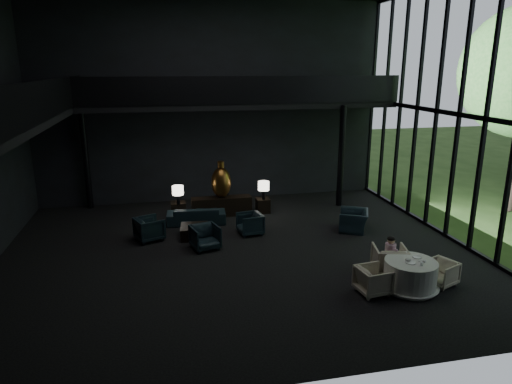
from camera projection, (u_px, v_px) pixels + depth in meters
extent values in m
cube|color=black|center=(239.00, 253.00, 13.76)|extent=(14.00, 12.00, 0.02)
cube|color=black|center=(212.00, 103.00, 18.34)|extent=(14.00, 0.04, 8.00)
cube|color=black|center=(304.00, 164.00, 7.03)|extent=(14.00, 0.04, 8.00)
cube|color=black|center=(3.00, 126.00, 11.49)|extent=(2.00, 12.00, 0.25)
cube|color=black|center=(241.00, 105.00, 17.60)|extent=(12.00, 2.00, 0.25)
cube|color=black|center=(43.00, 101.00, 11.52)|extent=(0.06, 12.00, 1.00)
cube|color=black|center=(246.00, 90.00, 16.49)|extent=(12.00, 0.06, 1.00)
cylinder|color=black|center=(86.00, 158.00, 17.59)|extent=(0.24, 0.24, 4.00)
cylinder|color=black|center=(341.00, 157.00, 17.95)|extent=(0.24, 0.24, 4.00)
cube|color=black|center=(222.00, 206.00, 17.12)|extent=(2.24, 0.51, 0.71)
ellipsoid|color=olive|center=(221.00, 183.00, 16.87)|extent=(0.73, 0.73, 1.14)
cylinder|color=olive|center=(221.00, 164.00, 16.68)|extent=(0.25, 0.25, 0.23)
cube|color=black|center=(179.00, 210.00, 16.88)|extent=(0.54, 0.54, 0.60)
cylinder|color=black|center=(178.00, 199.00, 16.53)|extent=(0.12, 0.12, 0.36)
cylinder|color=white|center=(178.00, 190.00, 16.44)|extent=(0.41, 0.41, 0.33)
cube|color=black|center=(263.00, 205.00, 17.51)|extent=(0.50, 0.50, 0.55)
cylinder|color=black|center=(264.00, 195.00, 17.27)|extent=(0.13, 0.13, 0.37)
cylinder|color=white|center=(264.00, 186.00, 17.17)|extent=(0.42, 0.42, 0.34)
imported|color=black|center=(196.00, 213.00, 16.24)|extent=(2.09, 0.75, 0.80)
imported|color=black|center=(149.00, 227.00, 14.68)|extent=(1.09, 1.12, 0.90)
imported|color=black|center=(250.00, 223.00, 15.22)|extent=(0.83, 0.87, 0.80)
imported|color=#173540|center=(205.00, 235.00, 13.98)|extent=(1.02, 0.98, 0.87)
imported|color=#112F33|center=(354.00, 217.00, 15.54)|extent=(1.08, 1.26, 0.93)
cube|color=black|center=(195.00, 231.00, 14.97)|extent=(0.97, 0.97, 0.40)
cylinder|color=white|center=(410.00, 275.00, 11.47)|extent=(1.30, 1.30, 0.75)
cone|color=white|center=(409.00, 287.00, 11.56)|extent=(1.47, 1.47, 0.10)
imported|color=#B2A594|center=(390.00, 257.00, 12.28)|extent=(1.12, 1.08, 0.97)
imported|color=beige|center=(441.00, 273.00, 11.71)|extent=(0.79, 0.81, 0.65)
imported|color=#BDAD90|center=(373.00, 279.00, 11.24)|extent=(0.76, 0.80, 0.75)
cylinder|color=#CEA7B2|center=(390.00, 251.00, 12.25)|extent=(0.29, 0.29, 0.41)
sphere|color=#D8A884|center=(391.00, 240.00, 12.17)|extent=(0.21, 0.21, 0.21)
ellipsoid|color=black|center=(391.00, 239.00, 12.16)|extent=(0.22, 0.22, 0.14)
cylinder|color=white|center=(410.00, 263.00, 11.27)|extent=(0.29, 0.29, 0.02)
cylinder|color=white|center=(417.00, 257.00, 11.60)|extent=(0.32, 0.32, 0.02)
cylinder|color=white|center=(421.00, 261.00, 11.38)|extent=(0.15, 0.15, 0.01)
cylinder|color=white|center=(424.00, 261.00, 11.29)|extent=(0.09, 0.09, 0.05)
ellipsoid|color=white|center=(408.00, 260.00, 11.37)|extent=(0.14, 0.14, 0.07)
cylinder|color=#99999E|center=(422.00, 264.00, 11.11)|extent=(0.08, 0.08, 0.08)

